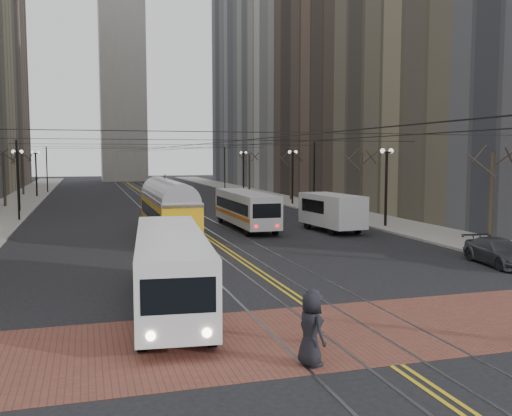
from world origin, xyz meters
TOP-DOWN VIEW (x-y plane):
  - ground at (0.00, 0.00)m, footprint 260.00×260.00m
  - sidewalk_left at (-15.00, 45.00)m, footprint 5.00×140.00m
  - sidewalk_right at (15.00, 45.00)m, footprint 5.00×140.00m
  - crosswalk_band at (0.00, -4.00)m, footprint 25.00×6.00m
  - streetcar_rails at (0.00, 45.00)m, footprint 4.80×130.00m
  - centre_lines at (0.00, 45.00)m, footprint 0.42×130.00m
  - building_right_mid at (25.50, 46.00)m, footprint 16.00×20.00m
  - building_right_midfar at (27.50, 66.00)m, footprint 20.00×20.00m
  - building_right_far at (25.50, 86.00)m, footprint 16.00×20.00m
  - clock_tower at (0.00, 102.00)m, footprint 12.00×12.00m
  - lamp_posts at (-0.00, 28.75)m, footprint 27.60×57.20m
  - street_trees at (0.00, 35.25)m, footprint 31.68×53.28m
  - trolley_wires at (0.00, 34.83)m, footprint 25.96×120.00m
  - transit_bus at (-4.82, 0.07)m, footprint 3.35×11.01m
  - streetcar at (-2.50, 17.64)m, footprint 2.36×12.52m
  - rear_bus at (3.59, 20.48)m, footprint 2.26×10.31m
  - cargo_van at (8.98, 17.18)m, footprint 2.83×6.14m
  - sedan_grey at (8.29, 33.02)m, footprint 2.13×4.63m
  - sedan_silver at (6.84, 31.22)m, footprint 2.18×4.85m
  - sedan_parked at (11.80, 3.50)m, footprint 2.39×4.68m
  - pedestrian_a at (-2.13, -6.36)m, footprint 0.81×1.04m
  - pedestrian_d at (-1.43, -4.77)m, footprint 1.04×1.17m

SIDE VIEW (x-z plane):
  - ground at x=0.00m, z-range 0.00..0.00m
  - streetcar_rails at x=0.00m, z-range 0.00..0.01m
  - crosswalk_band at x=0.00m, z-range 0.00..0.01m
  - centre_lines at x=0.00m, z-range 0.01..0.01m
  - sidewalk_left at x=-15.00m, z-range 0.00..0.15m
  - sidewalk_right at x=15.00m, z-range 0.00..0.15m
  - sedan_parked at x=11.80m, z-range 0.00..1.30m
  - sedan_grey at x=8.29m, z-range 0.00..1.54m
  - sedan_silver at x=6.84m, z-range 0.00..1.54m
  - pedestrian_d at x=-1.43m, z-range 0.01..1.59m
  - pedestrian_a at x=-2.13m, z-range 0.01..1.91m
  - cargo_van at x=8.98m, z-range 0.00..2.63m
  - rear_bus at x=3.59m, z-range 0.00..2.69m
  - transit_bus at x=-4.82m, z-range 0.00..2.71m
  - streetcar at x=-2.50m, z-range 0.00..2.95m
  - street_trees at x=0.00m, z-range 0.00..5.60m
  - lamp_posts at x=0.00m, z-range 0.00..5.60m
  - trolley_wires at x=0.00m, z-range 0.47..7.07m
  - building_right_mid at x=25.50m, z-range 0.00..34.00m
  - building_right_far at x=25.50m, z-range 0.00..40.00m
  - building_right_midfar at x=27.50m, z-range 0.00..52.00m
  - clock_tower at x=0.00m, z-range 2.96..68.96m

